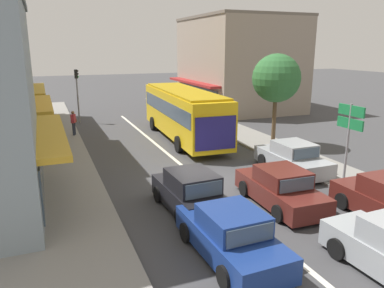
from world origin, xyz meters
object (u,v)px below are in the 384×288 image
(city_bus, at_px, (183,111))
(pedestrian_with_handbag_near, at_px, (74,121))
(sedan_queue_gap_filler, at_px, (231,236))
(sedan_behind_bus_near, at_px, (280,189))
(hatchback_adjacent_lane_trail, at_px, (190,192))
(traffic_light_downstreet, at_px, (77,87))
(directional_road_sign, at_px, (350,125))
(parked_sedan_kerb_second, at_px, (292,158))
(street_tree_right, at_px, (276,78))

(city_bus, bearing_deg, pedestrian_with_handbag_near, 153.63)
(sedan_queue_gap_filler, height_order, sedan_behind_bus_near, same)
(hatchback_adjacent_lane_trail, relative_size, traffic_light_downstreet, 0.90)
(city_bus, distance_m, directional_road_sign, 11.14)
(sedan_queue_gap_filler, distance_m, sedan_behind_bus_near, 4.29)
(sedan_queue_gap_filler, bearing_deg, parked_sedan_kerb_second, 42.08)
(directional_road_sign, bearing_deg, traffic_light_downstreet, 116.65)
(traffic_light_downstreet, xyz_separation_m, directional_road_sign, (9.34, -18.60, -0.15))
(sedan_behind_bus_near, xyz_separation_m, street_tree_right, (4.75, 7.61, 3.42))
(sedan_behind_bus_near, xyz_separation_m, traffic_light_downstreet, (-5.51, 19.33, 2.19))
(sedan_queue_gap_filler, xyz_separation_m, directional_road_sign, (7.27, 3.29, 2.04))
(sedan_queue_gap_filler, distance_m, street_tree_right, 13.50)
(hatchback_adjacent_lane_trail, relative_size, parked_sedan_kerb_second, 0.90)
(hatchback_adjacent_lane_trail, xyz_separation_m, pedestrian_with_handbag_near, (-2.93, 13.71, 0.36))
(parked_sedan_kerb_second, xyz_separation_m, directional_road_sign, (0.96, -2.40, 2.04))
(hatchback_adjacent_lane_trail, xyz_separation_m, sedan_queue_gap_filler, (-0.07, -3.39, -0.05))
(sedan_queue_gap_filler, height_order, parked_sedan_kerb_second, same)
(parked_sedan_kerb_second, xyz_separation_m, traffic_light_downstreet, (-8.37, 16.20, 2.19))
(sedan_behind_bus_near, bearing_deg, parked_sedan_kerb_second, 47.66)
(sedan_behind_bus_near, xyz_separation_m, pedestrian_with_handbag_near, (-6.31, 14.54, 0.40))
(pedestrian_with_handbag_near, bearing_deg, street_tree_right, -32.08)
(parked_sedan_kerb_second, relative_size, traffic_light_downstreet, 1.00)
(city_bus, relative_size, street_tree_right, 1.99)
(traffic_light_downstreet, relative_size, street_tree_right, 0.76)
(city_bus, xyz_separation_m, sedan_queue_gap_filler, (-3.74, -13.83, -1.22))
(street_tree_right, bearing_deg, city_bus, 140.62)
(city_bus, height_order, pedestrian_with_handbag_near, city_bus)
(traffic_light_downstreet, bearing_deg, parked_sedan_kerb_second, -62.67)
(sedan_behind_bus_near, distance_m, street_tree_right, 9.60)
(pedestrian_with_handbag_near, bearing_deg, parked_sedan_kerb_second, -51.20)
(sedan_behind_bus_near, relative_size, pedestrian_with_handbag_near, 2.61)
(traffic_light_downstreet, height_order, pedestrian_with_handbag_near, traffic_light_downstreet)
(hatchback_adjacent_lane_trail, bearing_deg, parked_sedan_kerb_second, 20.30)
(city_bus, xyz_separation_m, traffic_light_downstreet, (-5.80, 8.06, 0.97))
(sedan_queue_gap_filler, bearing_deg, hatchback_adjacent_lane_trail, 88.81)
(hatchback_adjacent_lane_trail, height_order, parked_sedan_kerb_second, hatchback_adjacent_lane_trail)
(sedan_queue_gap_filler, bearing_deg, sedan_behind_bus_near, 36.56)
(directional_road_sign, height_order, pedestrian_with_handbag_near, directional_road_sign)
(street_tree_right, relative_size, pedestrian_with_handbag_near, 3.38)
(hatchback_adjacent_lane_trail, distance_m, pedestrian_with_handbag_near, 14.02)
(traffic_light_downstreet, relative_size, directional_road_sign, 1.17)
(sedan_queue_gap_filler, bearing_deg, street_tree_right, 51.13)
(sedan_queue_gap_filler, relative_size, directional_road_sign, 1.18)
(sedan_behind_bus_near, bearing_deg, directional_road_sign, 10.90)
(sedan_queue_gap_filler, distance_m, parked_sedan_kerb_second, 8.50)
(hatchback_adjacent_lane_trail, relative_size, sedan_behind_bus_near, 0.89)
(city_bus, height_order, street_tree_right, street_tree_right)
(sedan_queue_gap_filler, relative_size, street_tree_right, 0.77)
(hatchback_adjacent_lane_trail, height_order, pedestrian_with_handbag_near, pedestrian_with_handbag_near)
(city_bus, xyz_separation_m, directional_road_sign, (3.53, -10.53, 0.82))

